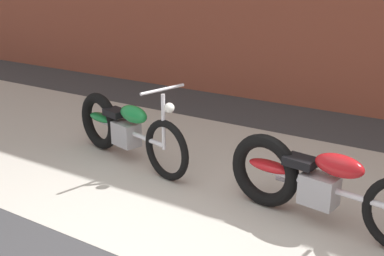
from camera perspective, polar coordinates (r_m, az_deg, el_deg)
name	(u,v)px	position (r m, az deg, el deg)	size (l,w,h in m)	color
sidewalk_slab	(234,181)	(5.23, 5.01, -6.39)	(36.00, 3.50, 0.01)	#B2ADA3
motorcycle_green	(122,128)	(5.73, -8.35, 0.04)	(1.97, 0.75, 1.03)	black
motorcycle_red	(312,182)	(4.41, 14.16, -6.25)	(2.00, 0.64, 1.03)	black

